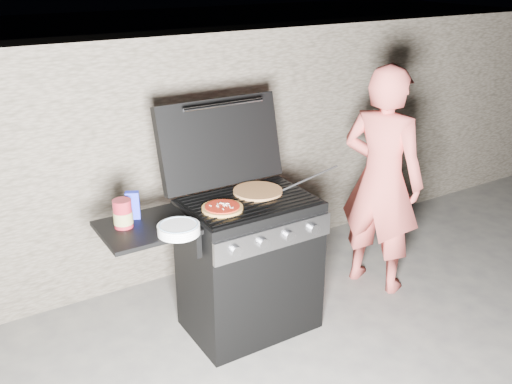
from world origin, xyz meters
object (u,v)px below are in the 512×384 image
sauce_jar (123,213)px  person (382,180)px  pizza_topped (222,207)px  gas_grill (215,275)px

sauce_jar → person: size_ratio=0.10×
pizza_topped → person: (1.29, 0.03, -0.10)m
pizza_topped → sauce_jar: (-0.57, 0.10, 0.06)m
pizza_topped → sauce_jar: sauce_jar is taller
pizza_topped → sauce_jar: 0.58m
gas_grill → pizza_topped: size_ratio=5.49×
gas_grill → person: person is taller
sauce_jar → pizza_topped: bearing=-9.9°
gas_grill → person: 1.38m
pizza_topped → person: 1.30m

